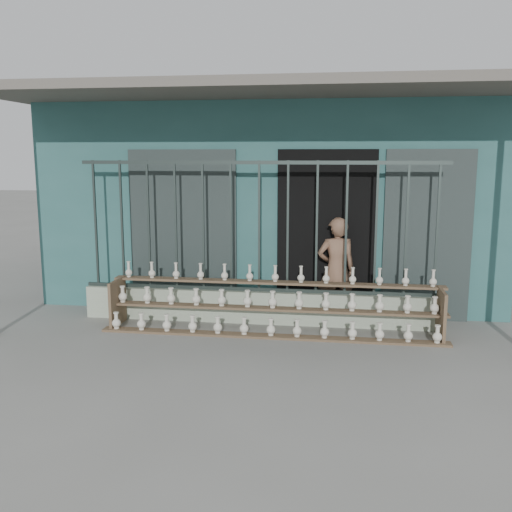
# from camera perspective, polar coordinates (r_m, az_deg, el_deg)

# --- Properties ---
(ground) EXTENTS (60.00, 60.00, 0.00)m
(ground) POSITION_cam_1_polar(r_m,az_deg,el_deg) (6.84, -1.21, -9.74)
(ground) COLOR slate
(workshop_building) EXTENTS (7.40, 6.60, 3.21)m
(workshop_building) POSITION_cam_1_polar(r_m,az_deg,el_deg) (10.65, 2.52, 6.28)
(workshop_building) COLOR #295756
(workshop_building) RESTS_ON ground
(parapet_wall) EXTENTS (5.00, 0.20, 0.45)m
(parapet_wall) POSITION_cam_1_polar(r_m,az_deg,el_deg) (8.00, 0.31, -5.11)
(parapet_wall) COLOR #9DAB93
(parapet_wall) RESTS_ON ground
(security_fence) EXTENTS (5.00, 0.04, 1.80)m
(security_fence) POSITION_cam_1_polar(r_m,az_deg,el_deg) (7.78, 0.32, 2.91)
(security_fence) COLOR #283330
(security_fence) RESTS_ON parapet_wall
(shelf_rack) EXTENTS (4.50, 0.68, 0.85)m
(shelf_rack) POSITION_cam_1_polar(r_m,az_deg,el_deg) (7.54, 1.68, -4.98)
(shelf_rack) COLOR brown
(shelf_rack) RESTS_ON ground
(elderly_woman) EXTENTS (0.61, 0.47, 1.47)m
(elderly_woman) POSITION_cam_1_polar(r_m,az_deg,el_deg) (8.08, 8.02, -1.33)
(elderly_woman) COLOR brown
(elderly_woman) RESTS_ON ground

